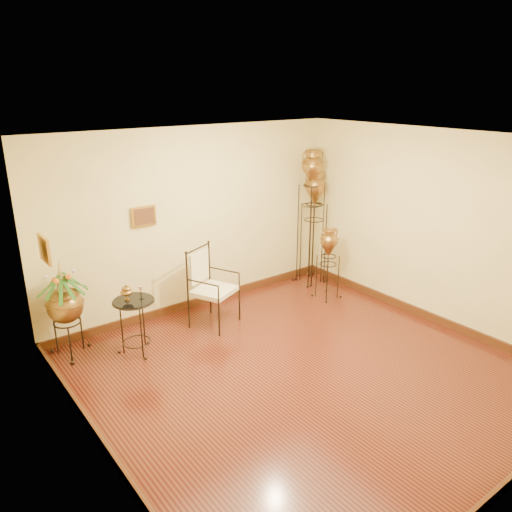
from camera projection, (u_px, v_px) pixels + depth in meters
ground at (303, 372)px, 6.16m from camera, size 5.00×5.00×0.00m
room_shell at (307, 237)px, 5.59m from camera, size 5.02×5.02×2.81m
amphora_tall at (311, 216)px, 8.56m from camera, size 0.54×0.54×2.35m
amphora_mid at (314, 227)px, 8.67m from camera, size 0.48×0.48×1.99m
amphora_short at (328, 263)px, 8.11m from camera, size 0.38×0.38×1.20m
planter_urn at (64, 302)px, 6.31m from camera, size 0.80×0.80×1.35m
armchair at (214, 288)px, 7.19m from camera, size 0.84×0.82×1.16m
side_table at (135, 325)px, 6.48m from camera, size 0.62×0.62×0.95m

